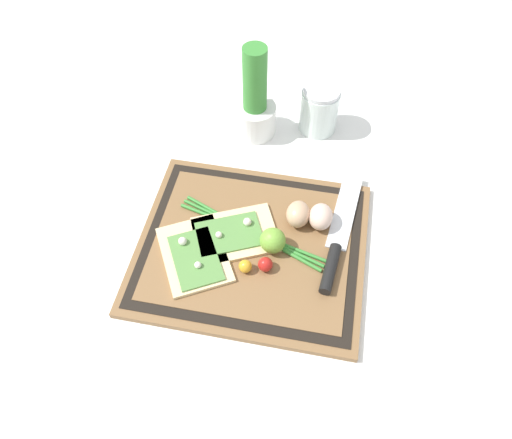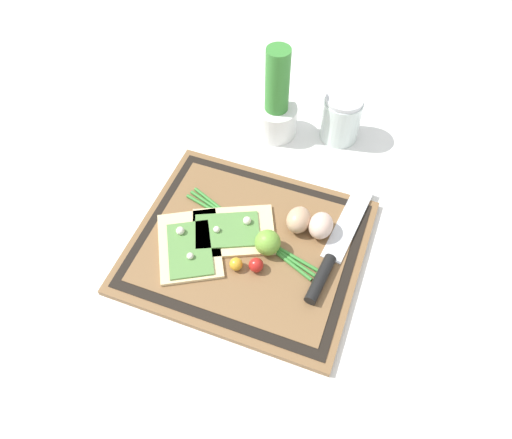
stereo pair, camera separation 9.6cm
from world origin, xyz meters
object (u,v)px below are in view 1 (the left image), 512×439
object	(u,v)px
cherry_tomato_yellow	(245,266)
herb_pot	(255,105)
egg_pink	(321,217)
sauce_jar	(319,112)
pizza_slice_far	(234,234)
knife	(336,248)
pizza_slice_near	(194,255)
egg_brown	(298,214)
cherry_tomato_red	(265,264)
lime	(273,240)

from	to	relation	value
cherry_tomato_yellow	herb_pot	bearing A→B (deg)	98.23
egg_pink	sauce_jar	size ratio (longest dim) A/B	0.51
pizza_slice_far	knife	distance (m)	0.19
pizza_slice_near	egg_brown	bearing A→B (deg)	33.54
pizza_slice_far	cherry_tomato_red	world-z (taller)	cherry_tomato_red
egg_brown	herb_pot	distance (m)	0.29
pizza_slice_near	sauce_jar	distance (m)	0.45
herb_pot	sauce_jar	bearing A→B (deg)	15.31
lime	cherry_tomato_yellow	bearing A→B (deg)	-124.83
pizza_slice_near	sauce_jar	world-z (taller)	sauce_jar
pizza_slice_far	sauce_jar	world-z (taller)	sauce_jar
pizza_slice_near	pizza_slice_far	xyz separation A→B (m)	(0.06, 0.06, 0.00)
cherry_tomato_yellow	cherry_tomato_red	bearing A→B (deg)	16.10
cherry_tomato_red	cherry_tomato_yellow	size ratio (longest dim) A/B	1.11
pizza_slice_near	egg_brown	xyz separation A→B (m)	(0.18, 0.12, 0.02)
pizza_slice_near	cherry_tomato_yellow	xyz separation A→B (m)	(0.10, -0.01, 0.01)
egg_brown	lime	size ratio (longest dim) A/B	1.15
egg_pink	cherry_tomato_yellow	distance (m)	0.18
knife	cherry_tomato_red	world-z (taller)	cherry_tomato_red
pizza_slice_near	pizza_slice_far	size ratio (longest dim) A/B	1.02
sauce_jar	cherry_tomato_red	bearing A→B (deg)	-96.93
knife	egg_pink	world-z (taller)	egg_pink
pizza_slice_far	cherry_tomato_red	distance (m)	0.09
pizza_slice_near	cherry_tomato_red	distance (m)	0.13
egg_brown	cherry_tomato_red	world-z (taller)	egg_brown
pizza_slice_far	knife	bearing A→B (deg)	0.68
herb_pot	pizza_slice_far	bearing A→B (deg)	-86.58
lime	sauce_jar	world-z (taller)	sauce_jar
lime	cherry_tomato_yellow	distance (m)	0.07
sauce_jar	knife	bearing A→B (deg)	-77.97
egg_brown	herb_pot	bearing A→B (deg)	117.96
pizza_slice_near	sauce_jar	bearing A→B (deg)	65.70
pizza_slice_near	egg_brown	size ratio (longest dim) A/B	3.42
pizza_slice_far	herb_pot	xyz separation A→B (m)	(-0.02, 0.31, 0.05)
pizza_slice_near	knife	world-z (taller)	pizza_slice_near
egg_pink	herb_pot	distance (m)	0.31
egg_pink	cherry_tomato_yellow	size ratio (longest dim) A/B	2.30
egg_brown	herb_pot	world-z (taller)	herb_pot
knife	sauce_jar	world-z (taller)	sauce_jar
cherry_tomato_red	knife	bearing A→B (deg)	27.21
herb_pot	cherry_tomato_red	bearing A→B (deg)	-76.26
pizza_slice_near	herb_pot	distance (m)	0.37
pizza_slice_near	herb_pot	size ratio (longest dim) A/B	0.88
egg_pink	pizza_slice_far	bearing A→B (deg)	-159.68
egg_pink	cherry_tomato_red	distance (m)	0.15
pizza_slice_far	egg_brown	distance (m)	0.13
pizza_slice_far	knife	world-z (taller)	pizza_slice_far
cherry_tomato_yellow	egg_pink	bearing A→B (deg)	46.72
egg_brown	cherry_tomato_yellow	xyz separation A→B (m)	(-0.08, -0.13, -0.01)
cherry_tomato_red	sauce_jar	size ratio (longest dim) A/B	0.25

